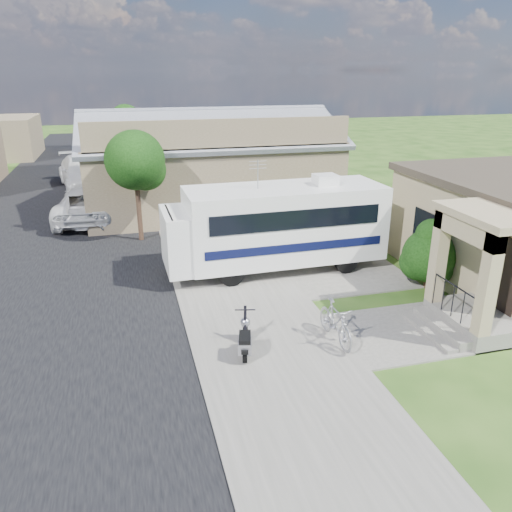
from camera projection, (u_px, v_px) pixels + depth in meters
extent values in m
plane|color=#1D4011|center=(296.00, 328.00, 13.91)|extent=(120.00, 120.00, 0.00)
cube|color=black|center=(51.00, 240.00, 21.15)|extent=(9.00, 80.00, 0.02)
cube|color=#605D56|center=(203.00, 228.00, 22.71)|extent=(4.00, 80.00, 0.06)
cube|color=#605D56|center=(295.00, 265.00, 18.34)|extent=(7.00, 6.00, 0.05)
cube|color=#605D56|center=(411.00, 331.00, 13.72)|extent=(4.00, 3.00, 0.05)
cube|color=black|center=(423.00, 227.00, 17.08)|extent=(0.04, 1.10, 1.20)
cube|color=black|center=(505.00, 275.00, 13.51)|extent=(0.04, 0.95, 2.10)
cube|color=#605D56|center=(473.00, 321.00, 13.78)|extent=(1.60, 2.40, 0.50)
cube|color=#605D56|center=(441.00, 328.00, 13.57)|extent=(0.40, 2.16, 0.32)
cube|color=#605D56|center=(429.00, 333.00, 13.51)|extent=(0.35, 2.16, 0.16)
cube|color=#877A55|center=(439.00, 256.00, 13.99)|extent=(0.35, 0.35, 2.70)
cube|color=#877A55|center=(488.00, 285.00, 12.14)|extent=(0.35, 0.35, 2.70)
cube|color=#877A55|center=(468.00, 230.00, 12.68)|extent=(0.35, 2.40, 0.50)
cube|color=#877A55|center=(498.00, 214.00, 12.76)|extent=(2.10, 2.70, 0.20)
cylinder|color=black|center=(455.00, 286.00, 13.19)|extent=(0.04, 1.70, 0.04)
cube|color=brown|center=(209.00, 172.00, 25.96)|extent=(12.00, 8.00, 3.60)
cube|color=#595C64|center=(214.00, 130.00, 23.32)|extent=(12.50, 4.40, 1.78)
cube|color=#595C64|center=(201.00, 122.00, 26.95)|extent=(12.50, 4.40, 1.78)
cube|color=#595C64|center=(207.00, 111.00, 24.89)|extent=(12.50, 0.50, 0.22)
cube|color=brown|center=(222.00, 134.00, 21.60)|extent=(11.76, 0.20, 1.30)
cylinder|color=black|center=(139.00, 204.00, 20.59)|extent=(0.20, 0.20, 3.15)
sphere|color=black|center=(135.00, 160.00, 19.96)|extent=(2.40, 2.40, 2.40)
sphere|color=black|center=(146.00, 170.00, 20.40)|extent=(1.68, 1.68, 1.68)
cylinder|color=black|center=(131.00, 162.00, 29.62)|extent=(0.20, 0.20, 3.29)
sphere|color=black|center=(128.00, 129.00, 28.97)|extent=(2.40, 2.40, 2.40)
sphere|color=black|center=(136.00, 137.00, 29.41)|extent=(1.68, 1.68, 1.68)
cylinder|color=black|center=(128.00, 144.00, 37.82)|extent=(0.20, 0.20, 3.01)
sphere|color=black|center=(126.00, 121.00, 37.22)|extent=(2.40, 2.40, 2.40)
sphere|color=black|center=(132.00, 126.00, 37.65)|extent=(1.68, 1.68, 1.68)
cube|color=silver|center=(285.00, 223.00, 17.53)|extent=(6.94, 2.60, 2.56)
cube|color=silver|center=(176.00, 240.00, 16.64)|extent=(0.83, 2.35, 1.97)
cube|color=black|center=(169.00, 225.00, 16.40)|extent=(0.10, 2.09, 0.89)
cube|color=black|center=(297.00, 220.00, 16.25)|extent=(5.85, 0.15, 0.64)
cube|color=black|center=(274.00, 202.00, 18.49)|extent=(5.85, 0.15, 0.64)
cube|color=black|center=(297.00, 248.00, 16.59)|extent=(6.20, 0.14, 0.30)
cube|color=black|center=(274.00, 227.00, 18.83)|extent=(6.20, 0.14, 0.30)
cube|color=silver|center=(325.00, 179.00, 17.40)|extent=(0.80, 0.70, 0.34)
cylinder|color=#9A9AA1|center=(258.00, 174.00, 16.66)|extent=(0.04, 0.04, 0.98)
cylinder|color=black|center=(231.00, 274.00, 16.43)|extent=(0.79, 0.29, 0.79)
cylinder|color=black|center=(218.00, 253.00, 18.38)|extent=(0.79, 0.29, 0.79)
cylinder|color=black|center=(346.00, 262.00, 17.50)|extent=(0.79, 0.29, 0.79)
cylinder|color=black|center=(322.00, 243.00, 19.45)|extent=(0.79, 0.29, 0.79)
cylinder|color=black|center=(426.00, 278.00, 16.39)|extent=(0.14, 0.14, 0.70)
sphere|color=black|center=(429.00, 256.00, 16.11)|extent=(1.74, 1.74, 1.74)
sphere|color=black|center=(435.00, 242.00, 16.31)|extent=(1.40, 1.40, 1.40)
sphere|color=black|center=(418.00, 262.00, 16.30)|extent=(1.22, 1.22, 1.22)
sphere|color=black|center=(437.00, 268.00, 16.04)|extent=(1.05, 1.05, 1.05)
sphere|color=black|center=(432.00, 235.00, 15.87)|extent=(1.05, 1.05, 1.05)
cylinder|color=black|center=(245.00, 354.00, 12.13)|extent=(0.21, 0.44, 0.42)
cylinder|color=black|center=(245.00, 333.00, 13.12)|extent=(0.21, 0.44, 0.42)
cube|color=#9A9AA1|center=(245.00, 342.00, 12.56)|extent=(0.41, 0.58, 0.08)
cube|color=#9A9AA1|center=(245.00, 345.00, 12.16)|extent=(0.44, 0.59, 0.29)
cube|color=black|center=(245.00, 337.00, 12.13)|extent=(0.42, 0.63, 0.11)
cube|color=black|center=(245.00, 351.00, 11.94)|extent=(0.21, 0.23, 0.10)
cylinder|color=black|center=(245.00, 321.00, 12.92)|extent=(0.15, 0.33, 0.80)
sphere|color=#9A9AA1|center=(245.00, 322.00, 13.01)|extent=(0.27, 0.27, 0.27)
sphere|color=black|center=(245.00, 321.00, 13.08)|extent=(0.11, 0.11, 0.11)
cylinder|color=black|center=(245.00, 310.00, 12.72)|extent=(0.52, 0.16, 0.03)
cube|color=black|center=(245.00, 329.00, 13.08)|extent=(0.20, 0.29, 0.06)
imported|color=#9A9AA1|center=(335.00, 324.00, 12.97)|extent=(0.60, 1.86, 1.10)
imported|color=silver|center=(89.00, 203.00, 23.75)|extent=(3.14, 5.99, 1.61)
imported|color=silver|center=(85.00, 172.00, 30.16)|extent=(3.82, 6.94, 1.90)
cylinder|color=#14672D|center=(423.00, 317.00, 14.39)|extent=(0.34, 0.34, 0.15)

